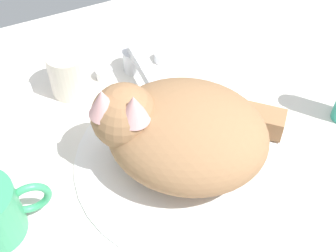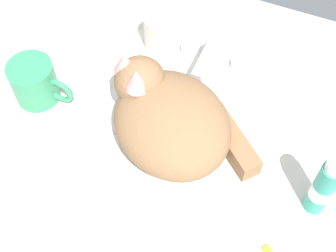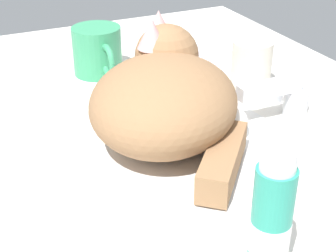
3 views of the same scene
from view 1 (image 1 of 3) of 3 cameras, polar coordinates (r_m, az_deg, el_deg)
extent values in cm
cube|color=silver|center=(71.40, 2.11, -4.92)|extent=(110.00, 82.50, 3.00)
cylinder|color=white|center=(69.90, 2.15, -4.05)|extent=(32.22, 32.22, 0.70)
cylinder|color=silver|center=(81.83, -4.09, 7.76)|extent=(3.60, 3.60, 4.13)
cube|color=silver|center=(76.30, -2.89, 7.19)|extent=(2.00, 9.89, 2.00)
cylinder|color=silver|center=(81.58, -7.51, 6.13)|extent=(2.80, 2.80, 1.80)
cylinder|color=silver|center=(83.96, -0.66, 8.15)|extent=(2.80, 2.80, 1.80)
ellipsoid|color=#936B47|center=(65.22, 2.30, -1.00)|extent=(28.80, 28.13, 11.11)
sphere|color=#936B47|center=(63.48, -5.18, 1.17)|extent=(12.49, 12.49, 8.92)
ellipsoid|color=white|center=(64.33, -3.57, -0.09)|extent=(7.58, 7.41, 4.91)
cone|color=#DB9E9E|center=(59.21, -4.03, 2.14)|extent=(5.62, 5.62, 4.01)
cone|color=#DB9E9E|center=(60.25, -7.69, 2.79)|extent=(5.62, 5.62, 4.01)
cube|color=#936B47|center=(73.11, 8.25, 1.24)|extent=(12.77, 11.78, 3.61)
ellipsoid|color=white|center=(74.37, 0.75, 2.78)|extent=(6.64, 6.25, 3.25)
torus|color=#389966|center=(64.09, -15.86, -8.47)|extent=(5.59, 1.00, 5.59)
cylinder|color=silver|center=(78.34, -11.58, 6.21)|extent=(6.47, 6.47, 7.83)
cube|color=white|center=(80.28, -18.44, 2.21)|extent=(9.00, 6.40, 1.20)
cube|color=silver|center=(79.03, -18.76, 3.09)|extent=(6.65, 5.31, 2.39)
camera|label=2|loc=(0.39, 99.28, 27.34)|focal=51.28mm
camera|label=3|loc=(0.76, 55.20, 12.35)|focal=54.99mm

